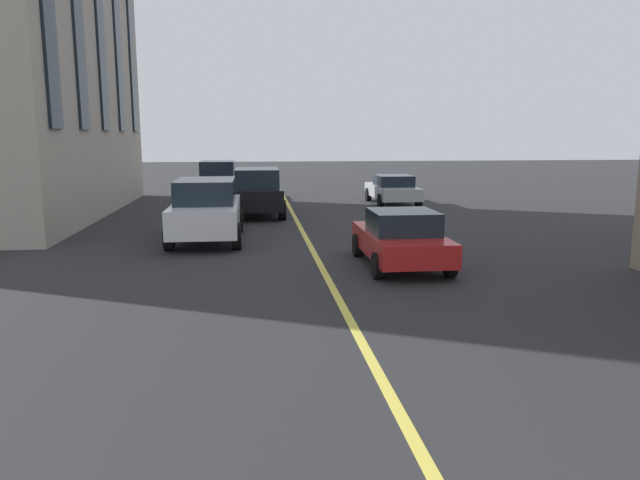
{
  "coord_description": "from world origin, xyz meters",
  "views": [
    {
      "loc": [
        5.38,
        1.65,
        3.19
      ],
      "look_at": [
        14.71,
        0.59,
        1.53
      ],
      "focal_mm": 33.31,
      "sensor_mm": 36.0,
      "label": 1
    }
  ],
  "objects_px": {
    "car_white_oncoming": "(206,209)",
    "car_red_parked_b": "(401,238)",
    "car_grey_near": "(218,178)",
    "car_silver_mid": "(393,189)",
    "car_black_parked_a": "(257,191)"
  },
  "relations": [
    {
      "from": "car_silver_mid",
      "to": "car_red_parked_b",
      "type": "relative_size",
      "value": 1.13
    },
    {
      "from": "car_white_oncoming",
      "to": "car_grey_near",
      "type": "distance_m",
      "value": 13.47
    },
    {
      "from": "car_silver_mid",
      "to": "car_grey_near",
      "type": "height_order",
      "value": "car_grey_near"
    },
    {
      "from": "car_red_parked_b",
      "to": "car_black_parked_a",
      "type": "relative_size",
      "value": 0.83
    },
    {
      "from": "car_silver_mid",
      "to": "car_grey_near",
      "type": "bearing_deg",
      "value": 61.83
    },
    {
      "from": "car_white_oncoming",
      "to": "car_black_parked_a",
      "type": "bearing_deg",
      "value": -15.27
    },
    {
      "from": "car_grey_near",
      "to": "car_white_oncoming",
      "type": "bearing_deg",
      "value": -178.38
    },
    {
      "from": "car_red_parked_b",
      "to": "car_black_parked_a",
      "type": "distance_m",
      "value": 10.65
    },
    {
      "from": "car_white_oncoming",
      "to": "car_red_parked_b",
      "type": "distance_m",
      "value": 6.57
    },
    {
      "from": "car_grey_near",
      "to": "car_red_parked_b",
      "type": "distance_m",
      "value": 18.51
    },
    {
      "from": "car_white_oncoming",
      "to": "car_red_parked_b",
      "type": "height_order",
      "value": "car_white_oncoming"
    },
    {
      "from": "car_red_parked_b",
      "to": "car_grey_near",
      "type": "bearing_deg",
      "value": 16.97
    },
    {
      "from": "car_silver_mid",
      "to": "car_grey_near",
      "type": "relative_size",
      "value": 0.94
    },
    {
      "from": "car_red_parked_b",
      "to": "car_black_parked_a",
      "type": "bearing_deg",
      "value": 18.77
    },
    {
      "from": "car_white_oncoming",
      "to": "car_red_parked_b",
      "type": "xyz_separation_m",
      "value": [
        -4.23,
        -5.02,
        -0.27
      ]
    }
  ]
}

